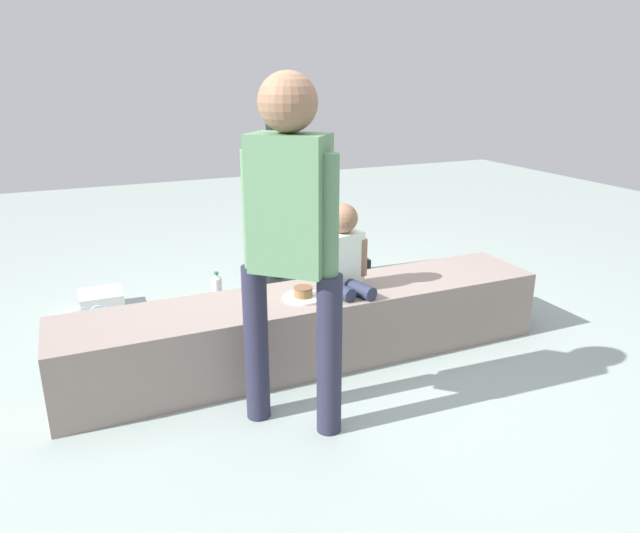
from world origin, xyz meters
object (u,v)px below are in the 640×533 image
(gift_bag, at_px, (93,334))
(handbag_black_leather, at_px, (346,276))
(party_cup_red, at_px, (226,300))
(cake_plate, at_px, (303,295))
(water_bottle_far_side, at_px, (217,288))
(adult_standing, at_px, (290,227))
(cake_box_white, at_px, (102,301))
(child_seated, at_px, (343,253))
(water_bottle_near_gift, at_px, (386,288))

(gift_bag, relative_size, handbag_black_leather, 0.82)
(gift_bag, distance_m, party_cup_red, 0.98)
(cake_plate, height_order, gift_bag, cake_plate)
(cake_plate, relative_size, water_bottle_far_side, 1.04)
(adult_standing, distance_m, handbag_black_leather, 1.89)
(party_cup_red, height_order, cake_box_white, cake_box_white)
(gift_bag, bearing_deg, cake_plate, -28.54)
(child_seated, height_order, water_bottle_near_gift, child_seated)
(cake_plate, bearing_deg, gift_bag, 151.46)
(adult_standing, bearing_deg, water_bottle_far_side, 87.96)
(water_bottle_near_gift, bearing_deg, gift_bag, -177.88)
(cake_plate, relative_size, water_bottle_near_gift, 1.08)
(party_cup_red, bearing_deg, handbag_black_leather, -5.32)
(adult_standing, height_order, cake_plate, adult_standing)
(cake_plate, distance_m, gift_bag, 1.24)
(child_seated, height_order, gift_bag, child_seated)
(cake_plate, distance_m, water_bottle_far_side, 1.19)
(water_bottle_near_gift, height_order, cake_box_white, water_bottle_near_gift)
(gift_bag, bearing_deg, adult_standing, -53.61)
(water_bottle_near_gift, distance_m, party_cup_red, 1.13)
(water_bottle_far_side, distance_m, handbag_black_leather, 0.94)
(cake_plate, xyz_separation_m, cake_box_white, (-0.97, 1.29, -0.35))
(adult_standing, xyz_separation_m, cake_box_white, (-0.71, 1.80, -0.88))
(adult_standing, relative_size, cake_box_white, 5.56)
(water_bottle_far_side, bearing_deg, adult_standing, -92.04)
(party_cup_red, bearing_deg, child_seated, -65.62)
(handbag_black_leather, bearing_deg, cake_box_white, 167.01)
(cake_plate, bearing_deg, party_cup_red, 100.12)
(water_bottle_far_side, relative_size, party_cup_red, 2.09)
(child_seated, xyz_separation_m, water_bottle_near_gift, (0.64, 0.61, -0.51))
(party_cup_red, xyz_separation_m, handbag_black_leather, (0.88, -0.08, 0.08))
(handbag_black_leather, bearing_deg, gift_bag, -169.43)
(adult_standing, relative_size, gift_bag, 5.10)
(water_bottle_far_side, xyz_separation_m, handbag_black_leather, (0.91, -0.22, 0.03))
(water_bottle_near_gift, distance_m, handbag_black_leather, 0.32)
(child_seated, height_order, cake_box_white, child_seated)
(water_bottle_far_side, height_order, party_cup_red, water_bottle_far_side)
(gift_bag, relative_size, party_cup_red, 2.96)
(adult_standing, height_order, water_bottle_far_side, adult_standing)
(water_bottle_near_gift, bearing_deg, party_cup_red, 162.44)
(water_bottle_far_side, xyz_separation_m, cake_box_white, (-0.77, 0.16, -0.04))
(adult_standing, relative_size, party_cup_red, 15.10)
(cake_plate, xyz_separation_m, party_cup_red, (-0.18, 0.99, -0.36))
(cake_plate, distance_m, water_bottle_near_gift, 1.15)
(adult_standing, bearing_deg, cake_plate, 62.70)
(water_bottle_near_gift, bearing_deg, water_bottle_far_side, 156.44)
(water_bottle_far_side, bearing_deg, child_seated, -67.24)
(party_cup_red, relative_size, cake_box_white, 0.37)
(water_bottle_far_side, relative_size, handbag_black_leather, 0.58)
(handbag_black_leather, bearing_deg, party_cup_red, 174.68)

